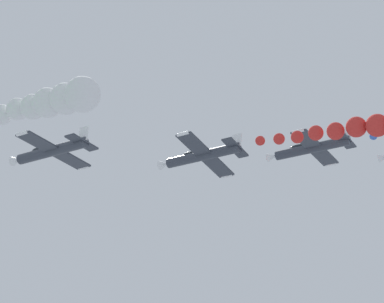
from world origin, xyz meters
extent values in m
sphere|color=white|center=(-23.57, 3.62, 133.30)|extent=(1.75, 1.75, 1.75)
sphere|color=white|center=(-23.53, 1.79, 133.37)|extent=(1.85, 1.85, 1.85)
sphere|color=white|center=(-23.60, -0.04, 133.08)|extent=(2.08, 2.08, 2.08)
sphere|color=white|center=(-23.83, -1.87, 132.89)|extent=(2.41, 2.41, 2.41)
sphere|color=white|center=(-23.76, -3.70, 132.78)|extent=(2.52, 2.52, 2.52)
sphere|color=white|center=(-23.91, -5.53, 132.61)|extent=(2.79, 2.79, 2.79)
cylinder|color=#333842|center=(-11.18, 9.83, 135.45)|extent=(1.18, 9.00, 1.18)
cone|color=white|center=(-11.18, 14.93, 135.45)|extent=(1.12, 1.20, 1.12)
cube|color=#333842|center=(-11.19, 9.43, 135.35)|extent=(9.19, 1.90, 0.88)
cylinder|color=white|center=(-15.78, 9.43, 135.70)|extent=(0.39, 1.40, 0.39)
cylinder|color=white|center=(-6.60, 9.43, 135.00)|extent=(0.39, 1.40, 0.39)
cube|color=#333842|center=(-11.18, 5.83, 135.50)|extent=(3.80, 1.20, 0.47)
cube|color=white|center=(-11.11, 5.73, 136.41)|extent=(0.26, 1.10, 1.61)
ellipsoid|color=black|center=(-11.14, 11.63, 135.94)|extent=(0.85, 2.20, 0.76)
cylinder|color=#333842|center=(0.70, -0.96, 136.54)|extent=(1.31, 9.00, 1.31)
cone|color=white|center=(0.70, 4.14, 136.54)|extent=(1.24, 1.20, 1.24)
cube|color=#333842|center=(0.68, -1.36, 136.44)|extent=(9.03, 1.90, 2.13)
cylinder|color=white|center=(-3.82, -1.36, 137.42)|extent=(0.43, 1.40, 0.43)
cylinder|color=white|center=(5.17, -1.36, 135.47)|extent=(0.43, 1.40, 0.43)
cube|color=#333842|center=(0.71, -4.96, 136.59)|extent=(3.75, 1.20, 0.98)
cube|color=white|center=(0.90, -5.06, 137.48)|extent=(0.48, 1.10, 1.59)
ellipsoid|color=black|center=(0.80, 0.84, 137.02)|extent=(0.93, 2.20, 0.85)
sphere|color=red|center=(0.60, -7.97, 136.69)|extent=(1.02, 1.02, 1.02)
sphere|color=red|center=(0.88, -9.99, 136.54)|extent=(1.18, 1.18, 1.18)
sphere|color=red|center=(0.86, -12.01, 136.29)|extent=(1.30, 1.30, 1.30)
sphere|color=red|center=(0.84, -14.03, 136.27)|extent=(1.53, 1.53, 1.53)
sphere|color=red|center=(0.93, -16.04, 136.04)|extent=(1.75, 1.75, 1.75)
sphere|color=red|center=(1.20, -18.06, 136.10)|extent=(2.03, 2.03, 2.03)
sphere|color=red|center=(1.30, -20.08, 135.82)|extent=(2.22, 2.22, 2.22)
cylinder|color=#333842|center=(10.78, -9.42, 138.94)|extent=(1.21, 9.00, 1.21)
cone|color=white|center=(10.78, -4.32, 138.94)|extent=(1.15, 1.20, 1.15)
cube|color=#333842|center=(10.77, -9.82, 138.84)|extent=(9.17, 1.90, 1.17)
cylinder|color=white|center=(6.20, -9.82, 139.34)|extent=(0.40, 1.40, 0.40)
cylinder|color=white|center=(15.34, -9.82, 138.34)|extent=(0.40, 1.40, 0.40)
cube|color=#333842|center=(10.78, -13.42, 138.99)|extent=(3.80, 1.20, 0.59)
cube|color=white|center=(10.88, -13.52, 139.90)|extent=(0.31, 1.10, 1.61)
ellipsoid|color=black|center=(10.83, -7.62, 139.43)|extent=(0.87, 2.20, 0.78)
sphere|color=blue|center=(10.77, -16.65, 138.81)|extent=(0.87, 0.87, 0.87)
cone|color=white|center=(21.98, -14.15, 140.41)|extent=(1.21, 1.20, 1.21)
camera|label=1|loc=(-60.20, -38.78, 109.02)|focal=66.53mm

